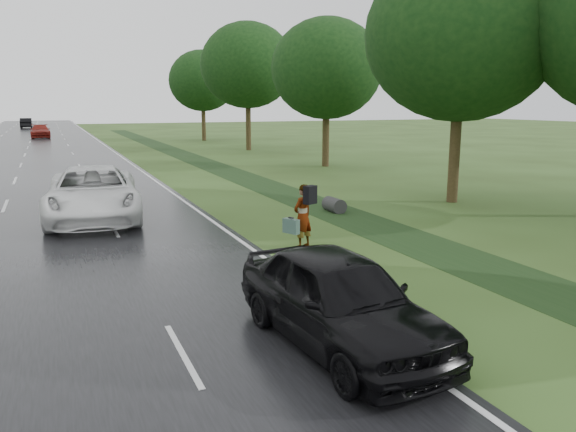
% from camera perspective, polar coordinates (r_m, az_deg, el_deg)
% --- Properties ---
extents(road, '(14.00, 180.00, 0.04)m').
position_cam_1_polar(road, '(53.62, -25.01, 6.06)').
color(road, black).
rests_on(road, ground).
extents(edge_stripe_east, '(0.12, 180.00, 0.01)m').
position_cam_1_polar(edge_stripe_east, '(53.82, -17.79, 6.63)').
color(edge_stripe_east, silver).
rests_on(edge_stripe_east, road).
extents(center_line, '(0.12, 180.00, 0.01)m').
position_cam_1_polar(center_line, '(53.62, -25.01, 6.09)').
color(center_line, silver).
rests_on(center_line, road).
extents(drainage_ditch, '(2.20, 120.00, 0.56)m').
position_cam_1_polar(drainage_ditch, '(29.11, -3.29, 3.51)').
color(drainage_ditch, black).
rests_on(drainage_ditch, ground).
extents(tree_east_b, '(7.60, 7.60, 10.11)m').
position_cam_1_polar(tree_east_b, '(24.07, 17.21, 17.25)').
color(tree_east_b, '#342915').
rests_on(tree_east_b, ground).
extents(tree_east_c, '(7.00, 7.00, 9.29)m').
position_cam_1_polar(tree_east_c, '(36.43, 3.95, 14.70)').
color(tree_east_c, '#342915').
rests_on(tree_east_c, ground).
extents(tree_east_d, '(8.00, 8.00, 10.76)m').
position_cam_1_polar(tree_east_d, '(49.23, -4.13, 15.02)').
color(tree_east_d, '#342915').
rests_on(tree_east_d, ground).
extents(tree_east_f, '(7.20, 7.20, 9.62)m').
position_cam_1_polar(tree_east_f, '(62.50, -8.69, 13.43)').
color(tree_east_f, '#342915').
rests_on(tree_east_f, ground).
extents(pedestrian, '(0.96, 0.75, 1.81)m').
position_cam_1_polar(pedestrian, '(15.75, 1.49, 0.07)').
color(pedestrian, '#A5998C').
rests_on(pedestrian, ground).
extents(white_pickup, '(3.55, 6.78, 1.82)m').
position_cam_1_polar(white_pickup, '(20.60, -19.21, 2.18)').
color(white_pickup, white).
rests_on(white_pickup, road).
extents(dark_sedan, '(2.24, 4.85, 1.61)m').
position_cam_1_polar(dark_sedan, '(9.42, 5.24, -8.39)').
color(dark_sedan, black).
rests_on(dark_sedan, road).
extents(far_car_red, '(2.24, 5.30, 1.53)m').
position_cam_1_polar(far_car_red, '(72.26, -23.87, 7.89)').
color(far_car_red, maroon).
rests_on(far_car_red, road).
extents(far_car_dark, '(1.74, 4.93, 1.62)m').
position_cam_1_polar(far_car_dark, '(100.76, -25.06, 8.55)').
color(far_car_dark, black).
rests_on(far_car_dark, road).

